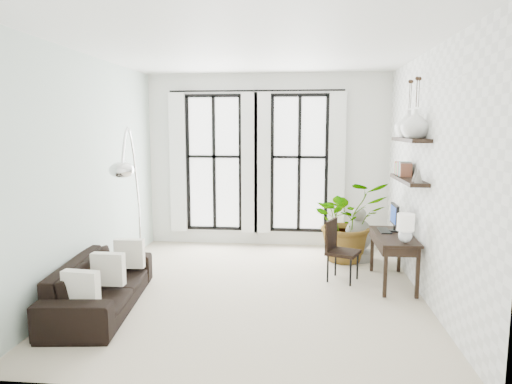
# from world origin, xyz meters

# --- Properties ---
(floor) EXTENTS (5.00, 5.00, 0.00)m
(floor) POSITION_xyz_m (0.00, 0.00, 0.00)
(floor) COLOR beige
(floor) RESTS_ON ground
(ceiling) EXTENTS (5.00, 5.00, 0.00)m
(ceiling) POSITION_xyz_m (0.00, 0.00, 3.20)
(ceiling) COLOR white
(ceiling) RESTS_ON wall_back
(wall_left) EXTENTS (0.00, 5.00, 5.00)m
(wall_left) POSITION_xyz_m (-2.25, 0.00, 1.60)
(wall_left) COLOR silver
(wall_left) RESTS_ON floor
(wall_right) EXTENTS (0.00, 5.00, 5.00)m
(wall_right) POSITION_xyz_m (2.25, 0.00, 1.60)
(wall_right) COLOR white
(wall_right) RESTS_ON floor
(wall_back) EXTENTS (4.50, 0.00, 4.50)m
(wall_back) POSITION_xyz_m (0.00, 2.50, 1.60)
(wall_back) COLOR white
(wall_back) RESTS_ON floor
(windows) EXTENTS (3.26, 0.13, 2.65)m
(windows) POSITION_xyz_m (-0.20, 2.43, 1.56)
(windows) COLOR white
(windows) RESTS_ON wall_back
(wall_shelves) EXTENTS (0.25, 1.30, 0.60)m
(wall_shelves) POSITION_xyz_m (2.11, 0.46, 1.73)
(wall_shelves) COLOR black
(wall_shelves) RESTS_ON wall_right
(sofa) EXTENTS (1.03, 2.15, 0.61)m
(sofa) POSITION_xyz_m (-1.80, -0.83, 0.30)
(sofa) COLOR black
(sofa) RESTS_ON floor
(throw_pillows) EXTENTS (0.40, 1.52, 0.40)m
(throw_pillows) POSITION_xyz_m (-1.70, -0.83, 0.50)
(throw_pillows) COLOR silver
(throw_pillows) RESTS_ON sofa
(plant) EXTENTS (1.46, 1.35, 1.36)m
(plant) POSITION_xyz_m (1.43, 1.56, 0.68)
(plant) COLOR #2D7228
(plant) RESTS_ON floor
(desk) EXTENTS (0.51, 1.21, 1.11)m
(desk) POSITION_xyz_m (1.95, 0.37, 0.68)
(desk) COLOR black
(desk) RESTS_ON floor
(desk_chair) EXTENTS (0.55, 0.55, 0.89)m
(desk_chair) POSITION_xyz_m (1.18, 0.53, 0.51)
(desk_chair) COLOR black
(desk_chair) RESTS_ON floor
(arc_lamp) EXTENTS (0.71, 1.94, 2.22)m
(arc_lamp) POSITION_xyz_m (-1.70, 0.03, 1.73)
(arc_lamp) COLOR silver
(arc_lamp) RESTS_ON floor
(buddha) EXTENTS (0.50, 0.50, 0.90)m
(buddha) POSITION_xyz_m (1.61, 1.61, 0.38)
(buddha) COLOR gray
(buddha) RESTS_ON floor
(vase_a) EXTENTS (0.37, 0.37, 0.38)m
(vase_a) POSITION_xyz_m (2.11, 0.17, 2.27)
(vase_a) COLOR white
(vase_a) RESTS_ON shelf_upper
(vase_b) EXTENTS (0.37, 0.37, 0.38)m
(vase_b) POSITION_xyz_m (2.11, 0.57, 2.27)
(vase_b) COLOR white
(vase_b) RESTS_ON shelf_upper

